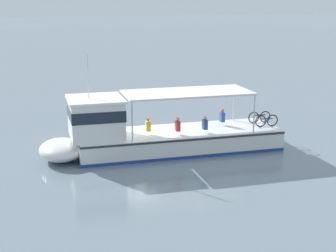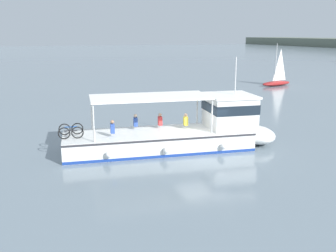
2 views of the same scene
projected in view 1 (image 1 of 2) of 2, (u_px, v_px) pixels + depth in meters
The scene contains 2 objects.
ground_plane at pixel (132, 150), 26.99m from camera, with size 400.00×400.00×0.00m, color slate.
ferry_main at pixel (149, 134), 26.20m from camera, with size 4.65×13.02×5.32m.
Camera 1 is at (-24.57, 8.14, 7.98)m, focal length 53.30 mm.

